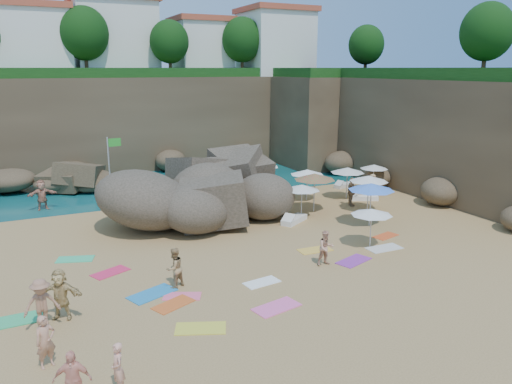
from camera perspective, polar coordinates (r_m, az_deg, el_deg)
name	(u,v)px	position (r m, az deg, el deg)	size (l,w,h in m)	color
ground	(245,248)	(25.20, -1.21, -6.38)	(120.00, 120.00, 0.00)	tan
seawater	(127,156)	(53.20, -14.55, 4.04)	(120.00, 120.00, 0.00)	#0C4751
cliff_back	(156,120)	(48.25, -11.33, 8.03)	(44.00, 8.00, 8.00)	brown
cliff_right	(425,131)	(41.43, 18.77, 6.63)	(8.00, 30.00, 8.00)	brown
cliff_corner	(321,118)	(49.60, 7.39, 8.34)	(10.00, 12.00, 8.00)	brown
rock_promontory	(7,198)	(38.62, -26.62, -0.66)	(12.00, 7.00, 2.00)	brown
clifftop_buildings	(161,41)	(49.08, -10.85, 16.62)	(28.48, 9.48, 7.00)	white
clifftop_trees	(201,37)	(43.62, -6.25, 17.17)	(35.60, 23.82, 4.40)	#11380F
rock_outcrop	(203,215)	(30.73, -6.04, -2.68)	(8.59, 6.44, 3.44)	brown
flag_pole	(111,162)	(33.39, -16.21, 3.28)	(0.88, 0.15, 4.53)	silver
parasol_0	(307,172)	(33.74, 5.87, 2.28)	(2.27, 2.27, 2.14)	silver
parasol_1	(200,176)	(33.13, -6.44, 1.86)	(2.15, 2.15, 2.04)	silver
parasol_2	(263,165)	(35.99, 0.77, 3.15)	(2.32, 2.32, 2.19)	silver
parasol_3	(348,170)	(34.63, 10.42, 2.48)	(2.31, 2.31, 2.18)	silver
parasol_4	(374,167)	(37.49, 13.35, 2.83)	(2.03, 2.03, 1.92)	silver
parasol_5	(207,184)	(30.44, -5.65, 0.96)	(2.24, 2.24, 2.12)	silver
parasol_6	(315,177)	(31.09, 6.72, 1.76)	(2.58, 2.58, 2.44)	silver
parasol_7	(302,187)	(29.74, 5.26, 0.53)	(2.17, 2.17, 2.05)	silver
parasol_9	(369,179)	(31.81, 12.78, 1.51)	(2.41, 2.41, 2.28)	silver
parasol_10	(371,187)	(28.82, 13.05, 0.58)	(2.62, 2.62, 2.47)	silver
parasol_11	(372,212)	(25.49, 13.08, -2.23)	(2.08, 2.08, 1.97)	silver
lounger_0	(168,205)	(32.87, -10.05, -1.45)	(1.85, 0.62, 0.29)	white
lounger_1	(242,208)	(31.82, -1.59, -1.80)	(1.54, 0.51, 0.24)	silver
lounger_2	(344,185)	(38.37, 10.04, 0.76)	(1.76, 0.59, 0.27)	silver
lounger_3	(275,208)	(31.60, 2.20, -1.88)	(1.77, 0.59, 0.28)	silver
lounger_4	(364,198)	(34.89, 12.24, -0.66)	(1.87, 0.62, 0.29)	white
lounger_5	(294,220)	(29.26, 4.39, -3.18)	(1.99, 0.66, 0.31)	white
towel_1	(182,296)	(20.32, -8.44, -11.70)	(1.47, 0.74, 0.03)	#FD6285
towel_2	(173,304)	(19.73, -9.42, -12.55)	(1.60, 0.80, 0.03)	#DC5D22
towel_3	(14,321)	(20.28, -25.96, -13.09)	(1.95, 0.97, 0.03)	#32B069
towel_4	(201,328)	(17.99, -6.35, -15.22)	(1.74, 0.87, 0.03)	yellow
towel_5	(262,282)	(21.29, 0.67, -10.29)	(1.52, 0.76, 0.03)	white
towel_6	(354,261)	(23.96, 11.10, -7.72)	(1.76, 0.88, 0.03)	purple
towel_7	(110,272)	(23.17, -16.30, -8.80)	(1.62, 0.81, 0.03)	#E52855
towel_8	(152,294)	(20.71, -11.77, -11.32)	(1.90, 0.95, 0.03)	#227FB9
towel_9	(277,307)	(19.29, 2.36, -13.01)	(1.81, 0.91, 0.03)	pink
towel_10	(386,236)	(27.75, 14.60, -4.88)	(1.46, 0.73, 0.03)	#EA5424
towel_11	(75,259)	(25.20, -19.96, -7.22)	(1.67, 0.84, 0.03)	#37C37F
towel_12	(315,250)	(25.02, 6.75, -6.59)	(1.66, 0.83, 0.03)	yellow
towel_13	(384,248)	(25.90, 14.44, -6.23)	(1.78, 0.89, 0.03)	silver
person_stand_0	(46,342)	(16.76, -22.92, -15.47)	(0.61, 0.40, 1.66)	tan
person_stand_1	(174,268)	(20.82, -9.31, -8.57)	(0.82, 0.64, 1.70)	#A78353
person_stand_2	(200,202)	(31.05, -6.46, -1.10)	(0.95, 0.39, 1.48)	tan
person_stand_3	(351,192)	(32.99, 10.86, 0.02)	(1.11, 0.46, 1.90)	#926D49
person_stand_4	(372,186)	(35.58, 13.15, 0.70)	(0.81, 0.44, 1.65)	#DBAF73
person_stand_5	(42,195)	(34.37, -23.28, -0.30)	(1.80, 0.52, 1.94)	tan
person_stand_6	(118,368)	(15.02, -15.52, -18.85)	(0.54, 0.36, 1.49)	#EEA287
person_lie_0	(44,323)	(19.16, -23.09, -13.63)	(1.18, 1.83, 0.49)	#A46E52
person_lie_3	(62,312)	(19.67, -21.28, -12.70)	(1.72, 1.86, 0.50)	tan
person_lie_5	(326,259)	(23.18, 7.95, -7.58)	(0.78, 1.61, 0.61)	tan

